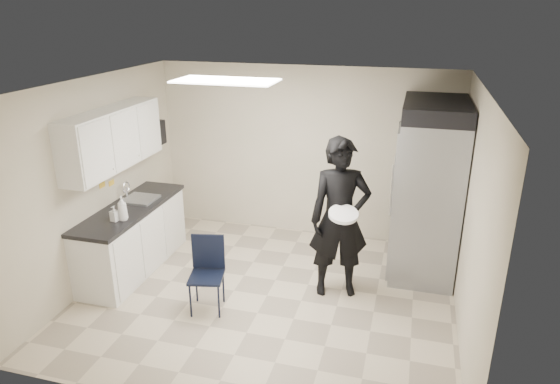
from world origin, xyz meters
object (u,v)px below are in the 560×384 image
(commercial_fridge, at_px, (427,196))
(man_tuxedo, at_px, (340,219))
(lower_counter, at_px, (133,239))
(folding_chair, at_px, (206,277))

(commercial_fridge, height_order, man_tuxedo, commercial_fridge)
(commercial_fridge, bearing_deg, man_tuxedo, -137.38)
(lower_counter, xyz_separation_m, commercial_fridge, (3.78, 1.07, 0.62))
(commercial_fridge, distance_m, man_tuxedo, 1.38)
(folding_chair, bearing_deg, commercial_fridge, 23.39)
(man_tuxedo, bearing_deg, folding_chair, -167.06)
(lower_counter, bearing_deg, man_tuxedo, 2.98)
(commercial_fridge, height_order, folding_chair, commercial_fridge)
(lower_counter, xyz_separation_m, man_tuxedo, (2.77, 0.14, 0.57))
(commercial_fridge, relative_size, man_tuxedo, 1.05)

